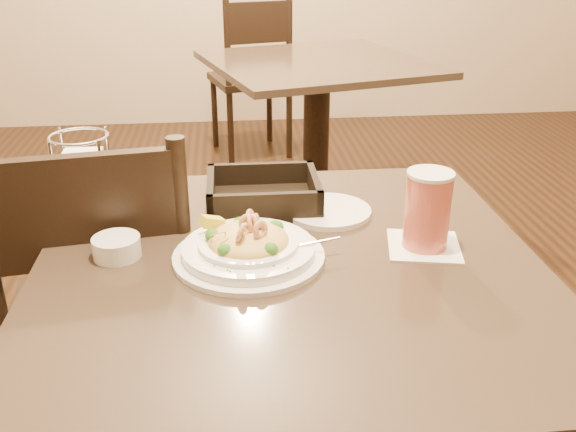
{
  "coord_description": "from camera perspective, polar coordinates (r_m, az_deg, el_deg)",
  "views": [
    {
      "loc": [
        -0.1,
        -1.0,
        1.29
      ],
      "look_at": [
        0.0,
        0.02,
        0.82
      ],
      "focal_mm": 40.0,
      "sensor_mm": 36.0,
      "label": 1
    }
  ],
  "objects": [
    {
      "name": "butter_ramekin",
      "position": [
        1.19,
        -14.99,
        -2.68
      ],
      "size": [
        0.11,
        0.11,
        0.04
      ],
      "primitive_type": "cylinder",
      "rotation": [
        0.0,
        0.0,
        -0.38
      ],
      "color": "white",
      "rests_on": "main_table"
    },
    {
      "name": "side_plate",
      "position": [
        1.33,
        3.6,
        0.42
      ],
      "size": [
        0.24,
        0.24,
        0.01
      ],
      "primitive_type": "cylinder",
      "rotation": [
        0.0,
        0.0,
        -0.43
      ],
      "color": "white",
      "rests_on": "main_table"
    },
    {
      "name": "dining_chair_near",
      "position": [
        1.51,
        -16.17,
        -8.2
      ],
      "size": [
        0.48,
        0.48,
        0.93
      ],
      "rotation": [
        0.0,
        0.0,
        3.29
      ],
      "color": "black",
      "rests_on": "ground"
    },
    {
      "name": "napkin_caddy",
      "position": [
        1.33,
        -17.58,
        2.67
      ],
      "size": [
        0.11,
        0.11,
        0.18
      ],
      "rotation": [
        0.0,
        0.0,
        -0.25
      ],
      "color": "silver",
      "rests_on": "main_table"
    },
    {
      "name": "background_table",
      "position": [
        2.97,
        2.56,
        9.21
      ],
      "size": [
        1.11,
        1.11,
        0.74
      ],
      "rotation": [
        0.0,
        0.0,
        0.27
      ],
      "color": "black",
      "rests_on": "ground"
    },
    {
      "name": "drink_glass",
      "position": [
        1.19,
        12.28,
        0.46
      ],
      "size": [
        0.15,
        0.15,
        0.15
      ],
      "rotation": [
        0.0,
        0.0,
        -0.2
      ],
      "color": "white",
      "rests_on": "main_table"
    },
    {
      "name": "pasta_bowl",
      "position": [
        1.14,
        -3.54,
        -2.7
      ],
      "size": [
        0.3,
        0.27,
        0.09
      ],
      "rotation": [
        0.0,
        0.0,
        0.03
      ],
      "color": "white",
      "rests_on": "main_table"
    },
    {
      "name": "bread_basket",
      "position": [
        1.36,
        -2.22,
        1.78
      ],
      "size": [
        0.24,
        0.19,
        0.06
      ],
      "rotation": [
        0.0,
        0.0,
        -0.01
      ],
      "color": "black",
      "rests_on": "main_table"
    },
    {
      "name": "dining_chair_far",
      "position": [
        3.83,
        -3.18,
        12.55
      ],
      "size": [
        0.51,
        0.51,
        0.93
      ],
      "rotation": [
        0.0,
        0.0,
        3.4
      ],
      "color": "black",
      "rests_on": "ground"
    },
    {
      "name": "main_table",
      "position": [
        1.27,
        0.09,
        -13.34
      ],
      "size": [
        0.9,
        0.9,
        0.74
      ],
      "color": "black",
      "rests_on": "ground"
    }
  ]
}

